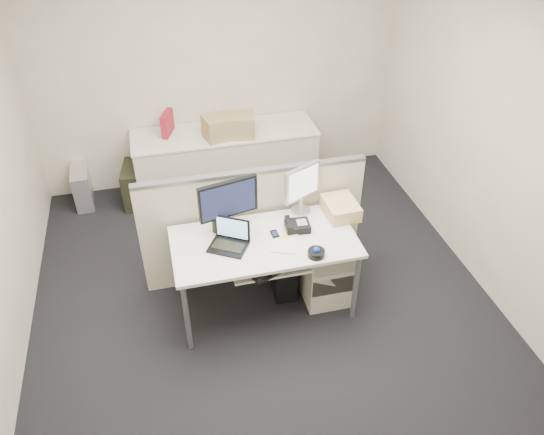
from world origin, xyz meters
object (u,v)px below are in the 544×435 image
object	(u,v)px
desk	(264,247)
monitor_main	(229,207)
laptop	(228,237)
desk_phone	(297,226)

from	to	relation	value
desk	monitor_main	xyz separation A→B (m)	(-0.25, 0.18, 0.31)
desk	laptop	distance (m)	0.35
laptop	monitor_main	bearing A→B (deg)	106.98
laptop	desk_phone	distance (m)	0.61
monitor_main	desk_phone	bearing A→B (deg)	-22.89
desk	monitor_main	size ratio (longest dim) A/B	3.04
monitor_main	laptop	bearing A→B (deg)	-116.63
monitor_main	laptop	world-z (taller)	monitor_main
monitor_main	laptop	size ratio (longest dim) A/B	1.68
monitor_main	laptop	distance (m)	0.25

